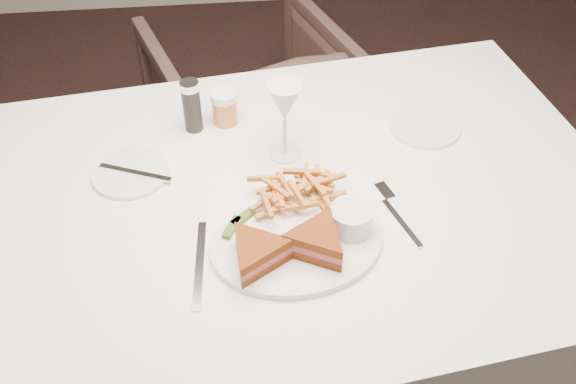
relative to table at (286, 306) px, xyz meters
The scene contains 3 objects.
table is the anchor object (origin of this frame).
chair_far 0.94m from the table, 91.60° to the left, with size 0.62×0.58×0.64m, color #4B342E.
table_setting 0.41m from the table, 93.51° to the right, with size 0.81×0.57×0.18m.
Camera 1 is at (-0.21, -0.75, 1.63)m, focal length 40.00 mm.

